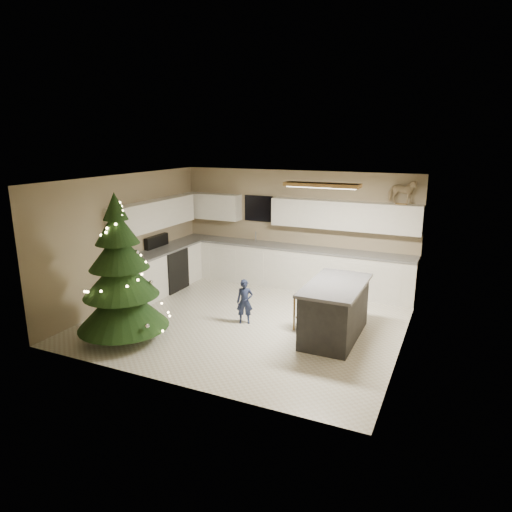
{
  "coord_description": "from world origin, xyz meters",
  "views": [
    {
      "loc": [
        3.43,
        -7.16,
        3.29
      ],
      "look_at": [
        0.0,
        0.35,
        1.15
      ],
      "focal_mm": 32.0,
      "sensor_mm": 36.0,
      "label": 1
    }
  ],
  "objects_px": {
    "christmas_tree": "(121,281)",
    "rocking_horse": "(402,192)",
    "toddler": "(245,302)",
    "island": "(335,310)",
    "bar_stool": "(303,303)"
  },
  "relations": [
    {
      "from": "island",
      "to": "rocking_horse",
      "type": "bearing_deg",
      "value": 74.64
    },
    {
      "from": "bar_stool",
      "to": "rocking_horse",
      "type": "bearing_deg",
      "value": 61.39
    },
    {
      "from": "island",
      "to": "toddler",
      "type": "xyz_separation_m",
      "value": [
        -1.64,
        -0.09,
        -0.07
      ]
    },
    {
      "from": "toddler",
      "to": "rocking_horse",
      "type": "bearing_deg",
      "value": 22.7
    },
    {
      "from": "island",
      "to": "rocking_horse",
      "type": "relative_size",
      "value": 2.97
    },
    {
      "from": "island",
      "to": "toddler",
      "type": "distance_m",
      "value": 1.65
    },
    {
      "from": "bar_stool",
      "to": "island",
      "type": "bearing_deg",
      "value": -8.63
    },
    {
      "from": "island",
      "to": "rocking_horse",
      "type": "xyz_separation_m",
      "value": [
        0.65,
        2.38,
        1.78
      ]
    },
    {
      "from": "christmas_tree",
      "to": "toddler",
      "type": "relative_size",
      "value": 3.01
    },
    {
      "from": "island",
      "to": "toddler",
      "type": "height_order",
      "value": "island"
    },
    {
      "from": "christmas_tree",
      "to": "bar_stool",
      "type": "bearing_deg",
      "value": 32.14
    },
    {
      "from": "bar_stool",
      "to": "christmas_tree",
      "type": "xyz_separation_m",
      "value": [
        -2.6,
        -1.63,
        0.54
      ]
    },
    {
      "from": "christmas_tree",
      "to": "rocking_horse",
      "type": "relative_size",
      "value": 4.32
    },
    {
      "from": "christmas_tree",
      "to": "toddler",
      "type": "height_order",
      "value": "christmas_tree"
    },
    {
      "from": "island",
      "to": "bar_stool",
      "type": "distance_m",
      "value": 0.6
    }
  ]
}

